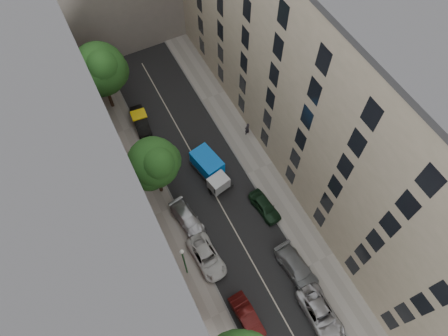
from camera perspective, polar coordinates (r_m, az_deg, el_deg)
ground at (r=40.34m, az=-1.67°, el=-3.17°), size 120.00×120.00×0.00m
road_surface at (r=40.33m, az=-1.67°, el=-3.16°), size 8.00×44.00×0.02m
sidewalk_left at (r=39.63m, az=-8.87°, el=-6.28°), size 3.00×44.00×0.15m
sidewalk_right at (r=41.63m, az=5.14°, el=-0.06°), size 3.00×44.00×0.15m
building_left at (r=31.14m, az=-20.66°, el=-2.60°), size 8.00×44.00×20.00m
building_right at (r=36.00m, az=14.16°, el=11.48°), size 8.00×44.00×20.00m
tarp_truck at (r=40.07m, az=-1.97°, el=-0.15°), size 2.91×5.31×2.30m
car_left_1 at (r=35.71m, az=3.28°, el=-20.35°), size 1.68×4.16×1.34m
car_left_2 at (r=36.96m, az=-2.49°, el=-12.59°), size 2.46×4.83×1.31m
car_left_3 at (r=38.42m, az=-5.22°, el=-7.25°), size 2.44×4.62×1.28m
car_left_4 at (r=41.87m, az=-9.39°, el=1.16°), size 1.65×3.98×1.35m
car_left_5 at (r=45.14m, az=-11.87°, el=6.63°), size 1.79×4.26×1.37m
car_right_0 at (r=36.56m, az=13.64°, el=-19.61°), size 2.47×5.16×1.42m
car_right_1 at (r=37.13m, az=10.39°, el=-13.91°), size 2.44×5.08×1.43m
car_right_2 at (r=38.98m, az=5.84°, el=-5.48°), size 1.99×4.05×1.33m
tree_mid at (r=36.20m, az=-9.81°, el=0.57°), size 5.05×4.74×7.75m
tree_far at (r=43.91m, az=-17.17°, el=13.10°), size 5.82×5.63×8.57m
lamp_post at (r=33.78m, az=-5.77°, el=-12.90°), size 0.36×0.36×5.72m
pedestrian at (r=43.19m, az=3.33°, el=5.60°), size 0.72×0.56×1.72m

